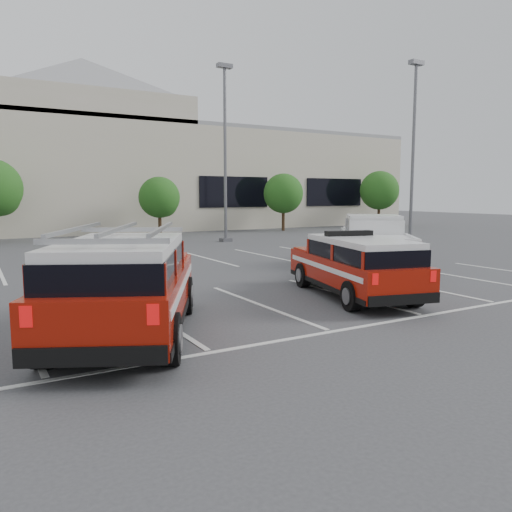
{
  "coord_description": "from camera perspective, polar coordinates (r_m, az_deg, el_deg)",
  "views": [
    {
      "loc": [
        -6.27,
        -10.62,
        2.77
      ],
      "look_at": [
        0.72,
        1.5,
        1.05
      ],
      "focal_mm": 35.0,
      "sensor_mm": 36.0,
      "label": 1
    }
  ],
  "objects": [
    {
      "name": "ground",
      "position": [
        12.64,
        0.55,
        -5.65
      ],
      "size": [
        120.0,
        120.0,
        0.0
      ],
      "primitive_type": "plane",
      "color": "#3C3C3F",
      "rests_on": "ground"
    },
    {
      "name": "stall_markings",
      "position": [
        16.6,
        -7.37,
        -2.64
      ],
      "size": [
        23.0,
        15.0,
        0.01
      ],
      "primitive_type": "cube",
      "color": "silver",
      "rests_on": "ground"
    },
    {
      "name": "convention_building",
      "position": [
        43.02,
        -21.61,
        9.11
      ],
      "size": [
        60.0,
        16.99,
        13.2
      ],
      "color": "beige",
      "rests_on": "ground"
    },
    {
      "name": "tree_mid_right",
      "position": [
        34.59,
        -10.87,
        6.44
      ],
      "size": [
        2.77,
        2.77,
        3.99
      ],
      "color": "#3F2B19",
      "rests_on": "ground"
    },
    {
      "name": "tree_right",
      "position": [
        39.03,
        3.23,
        6.99
      ],
      "size": [
        3.07,
        3.07,
        4.42
      ],
      "color": "#3F2B19",
      "rests_on": "ground"
    },
    {
      "name": "tree_far_right",
      "position": [
        45.29,
        13.96,
        7.14
      ],
      "size": [
        3.37,
        3.37,
        4.85
      ],
      "color": "#3F2B19",
      "rests_on": "ground"
    },
    {
      "name": "light_pole_mid",
      "position": [
        29.84,
        -3.55,
        11.63
      ],
      "size": [
        0.9,
        0.6,
        10.24
      ],
      "color": "#59595E",
      "rests_on": "ground"
    },
    {
      "name": "light_pole_right",
      "position": [
        30.45,
        17.51,
        11.24
      ],
      "size": [
        0.9,
        0.6,
        10.24
      ],
      "color": "#59595E",
      "rests_on": "ground"
    },
    {
      "name": "fire_chief_suv",
      "position": [
        13.81,
        11.25,
        -1.63
      ],
      "size": [
        3.05,
        5.37,
        1.78
      ],
      "rotation": [
        0.0,
        0.0,
        -0.25
      ],
      "color": "#931307",
      "rests_on": "ground"
    },
    {
      "name": "white_pickup",
      "position": [
        19.76,
        13.35,
        1.06
      ],
      "size": [
        5.65,
        6.5,
        1.98
      ],
      "rotation": [
        0.0,
        0.0,
        -0.64
      ],
      "color": "silver",
      "rests_on": "ground"
    },
    {
      "name": "ladder_suv",
      "position": [
        9.98,
        -14.63,
        -4.16
      ],
      "size": [
        4.39,
        5.95,
        2.19
      ],
      "rotation": [
        0.0,
        0.0,
        -0.45
      ],
      "color": "#931307",
      "rests_on": "ground"
    }
  ]
}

